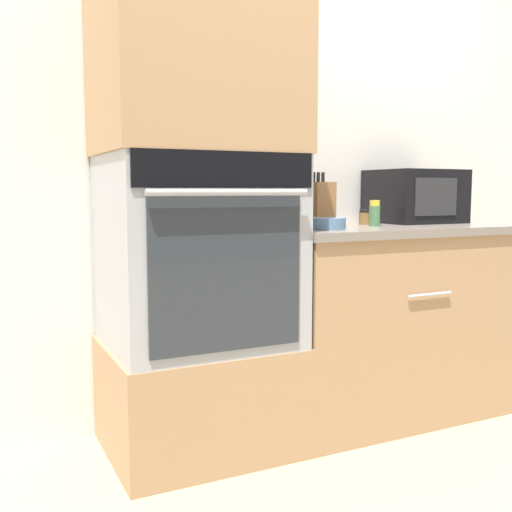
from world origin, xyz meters
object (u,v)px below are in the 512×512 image
object	(u,v)px
condiment_jar_mid	(365,217)
bowl	(326,223)
condiment_jar_far	(279,216)
microwave	(415,196)
knife_block	(318,203)
condiment_jar_near	(375,214)
wall_oven	(198,250)

from	to	relation	value
condiment_jar_mid	bowl	bearing A→B (deg)	-148.78
bowl	condiment_jar_far	distance (m)	0.32
condiment_jar_far	bowl	bearing A→B (deg)	-81.45
microwave	knife_block	xyz separation A→B (m)	(-0.52, 0.06, -0.03)
microwave	condiment_jar_far	bearing A→B (deg)	173.29
condiment_jar_mid	knife_block	bearing A→B (deg)	158.37
condiment_jar_near	microwave	bearing A→B (deg)	23.65
knife_block	condiment_jar_far	xyz separation A→B (m)	(-0.19, 0.02, -0.06)
wall_oven	condiment_jar_mid	size ratio (longest dim) A/B	10.50
bowl	condiment_jar_far	world-z (taller)	condiment_jar_far
knife_block	condiment_jar_far	world-z (taller)	knife_block
wall_oven	knife_block	world-z (taller)	wall_oven
bowl	knife_block	bearing A→B (deg)	63.80
bowl	condiment_jar_near	xyz separation A→B (m)	(0.30, 0.07, 0.03)
wall_oven	condiment_jar_mid	world-z (taller)	wall_oven
condiment_jar_near	condiment_jar_mid	xyz separation A→B (m)	(0.05, 0.14, -0.02)
microwave	knife_block	size ratio (longest dim) A/B	1.65
knife_block	bowl	world-z (taller)	knife_block
microwave	condiment_jar_near	distance (m)	0.40
bowl	condiment_jar_mid	bearing A→B (deg)	31.22
wall_oven	condiment_jar_far	bearing A→B (deg)	23.49
bowl	condiment_jar_near	bearing A→B (deg)	13.76
condiment_jar_mid	condiment_jar_far	distance (m)	0.41
condiment_jar_far	condiment_jar_mid	bearing A→B (deg)	-14.58
microwave	knife_block	bearing A→B (deg)	173.21
condiment_jar_far	microwave	bearing A→B (deg)	-6.71
bowl	microwave	bearing A→B (deg)	19.27
wall_oven	condiment_jar_mid	bearing A→B (deg)	6.65
condiment_jar_mid	condiment_jar_far	bearing A→B (deg)	165.42
microwave	condiment_jar_mid	size ratio (longest dim) A/B	5.68
microwave	condiment_jar_mid	bearing A→B (deg)	-176.38
condiment_jar_near	condiment_jar_far	xyz separation A→B (m)	(-0.35, 0.24, -0.01)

